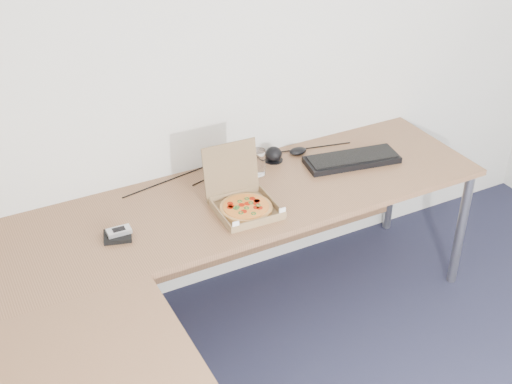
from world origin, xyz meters
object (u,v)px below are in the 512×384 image
desk (210,274)px  wallet (118,236)px  drinking_glass (258,162)px  keyboard (352,160)px  pizza_box (244,204)px

desk → wallet: wallet is taller
drinking_glass → wallet: 0.82m
drinking_glass → keyboard: size_ratio=0.27×
pizza_box → desk: bearing=-132.7°
desk → wallet: size_ratio=21.13×
drinking_glass → keyboard: drinking_glass is taller
desk → drinking_glass: size_ratio=18.94×
pizza_box → keyboard: size_ratio=0.64×
desk → keyboard: size_ratio=5.15×
wallet → drinking_glass: bearing=31.2°
drinking_glass → pizza_box: bearing=-128.5°
drinking_glass → wallet: size_ratio=1.12×
desk → wallet: bearing=124.8°
pizza_box → keyboard: bearing=13.8°
pizza_box → wallet: (-0.58, 0.06, -0.02)m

